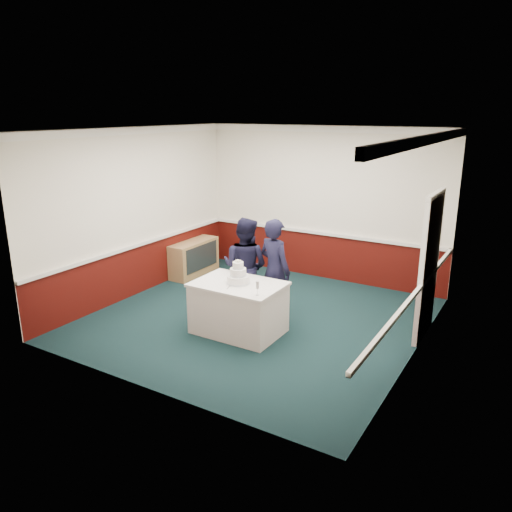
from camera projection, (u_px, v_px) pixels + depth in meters
The scene contains 9 objects.
ground at pixel (257, 319), 8.13m from camera, with size 5.00×5.00×0.00m, color #132D2E.
room_shell at pixel (280, 194), 8.04m from camera, with size 5.00×5.00×3.00m.
sideboard at pixel (194, 258), 10.23m from camera, with size 0.41×1.20×0.70m.
cake_table at pixel (239, 307), 7.55m from camera, with size 1.32×0.92×0.79m.
wedding_cake at pixel (238, 276), 7.41m from camera, with size 0.35×0.35×0.36m.
cake_knife at pixel (229, 287), 7.29m from camera, with size 0.01×0.22×0.01m, color silver.
champagne_flute at pixel (257, 286), 6.92m from camera, with size 0.05×0.05×0.21m.
person_man at pixel (245, 267), 8.12m from camera, with size 0.79×0.62×1.63m, color black.
person_woman at pixel (275, 270), 7.89m from camera, with size 0.61×0.40×1.67m, color black.
Camera 1 is at (3.84, -6.45, 3.28)m, focal length 35.00 mm.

